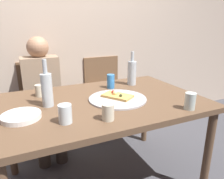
{
  "coord_description": "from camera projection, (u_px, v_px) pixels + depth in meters",
  "views": [
    {
      "loc": [
        -0.55,
        -1.37,
        1.28
      ],
      "look_at": [
        0.11,
        0.06,
        0.79
      ],
      "focal_mm": 33.73,
      "sensor_mm": 36.0,
      "label": 1
    }
  ],
  "objects": [
    {
      "name": "pizza_slice_last",
      "position": [
        117.0,
        96.0,
        1.59
      ],
      "size": [
        0.23,
        0.26,
        0.05
      ],
      "color": "tan",
      "rests_on": "pizza_tray"
    },
    {
      "name": "plate_stack",
      "position": [
        21.0,
        116.0,
        1.25
      ],
      "size": [
        0.23,
        0.23,
        0.03
      ],
      "primitive_type": "cylinder",
      "color": "white",
      "rests_on": "dining_table"
    },
    {
      "name": "guest_in_sweater",
      "position": [
        43.0,
        91.0,
        2.1
      ],
      "size": [
        0.36,
        0.56,
        1.17
      ],
      "rotation": [
        0.0,
        0.0,
        3.14
      ],
      "color": "#937A60",
      "rests_on": "ground_plane"
    },
    {
      "name": "pizza_tray",
      "position": [
        118.0,
        99.0,
        1.57
      ],
      "size": [
        0.43,
        0.43,
        0.01
      ],
      "primitive_type": "cylinder",
      "color": "#ADADB2",
      "rests_on": "dining_table"
    },
    {
      "name": "tumbler_near",
      "position": [
        40.0,
        91.0,
        1.63
      ],
      "size": [
        0.07,
        0.07,
        0.09
      ],
      "primitive_type": "cylinder",
      "color": "beige",
      "rests_on": "dining_table"
    },
    {
      "name": "short_glass",
      "position": [
        65.0,
        114.0,
        1.19
      ],
      "size": [
        0.08,
        0.08,
        0.11
      ],
      "primitive_type": "cylinder",
      "color": "silver",
      "rests_on": "dining_table"
    },
    {
      "name": "chair_right",
      "position": [
        105.0,
        90.0,
        2.56
      ],
      "size": [
        0.44,
        0.44,
        0.9
      ],
      "rotation": [
        0.0,
        0.0,
        3.14
      ],
      "color": "brown",
      "rests_on": "ground_plane"
    },
    {
      "name": "dining_table",
      "position": [
        102.0,
        109.0,
        1.59
      ],
      "size": [
        1.48,
        0.98,
        0.74
      ],
      "color": "brown",
      "rests_on": "ground_plane"
    },
    {
      "name": "wine_bottle",
      "position": [
        47.0,
        89.0,
        1.41
      ],
      "size": [
        0.08,
        0.08,
        0.32
      ],
      "color": "#B2BCC1",
      "rests_on": "dining_table"
    },
    {
      "name": "chair_left",
      "position": [
        42.0,
        98.0,
        2.27
      ],
      "size": [
        0.44,
        0.44,
        0.9
      ],
      "rotation": [
        0.0,
        0.0,
        3.14
      ],
      "color": "brown",
      "rests_on": "ground_plane"
    },
    {
      "name": "soda_can",
      "position": [
        111.0,
        81.0,
        1.84
      ],
      "size": [
        0.07,
        0.07,
        0.12
      ],
      "primitive_type": "cylinder",
      "color": "#337AC1",
      "rests_on": "dining_table"
    },
    {
      "name": "beer_bottle",
      "position": [
        132.0,
        72.0,
        1.92
      ],
      "size": [
        0.08,
        0.08,
        0.31
      ],
      "color": "#B2BCC1",
      "rests_on": "dining_table"
    },
    {
      "name": "tumbler_far",
      "position": [
        190.0,
        101.0,
        1.38
      ],
      "size": [
        0.07,
        0.07,
        0.11
      ],
      "primitive_type": "cylinder",
      "color": "#B7C6BC",
      "rests_on": "dining_table"
    },
    {
      "name": "back_wall",
      "position": [
        65.0,
        22.0,
        2.32
      ],
      "size": [
        6.0,
        0.1,
        2.6
      ],
      "primitive_type": "cube",
      "color": "#BCA893",
      "rests_on": "ground_plane"
    },
    {
      "name": "wine_glass",
      "position": [
        108.0,
        112.0,
        1.23
      ],
      "size": [
        0.07,
        0.07,
        0.1
      ],
      "primitive_type": "cylinder",
      "color": "beige",
      "rests_on": "dining_table"
    }
  ]
}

